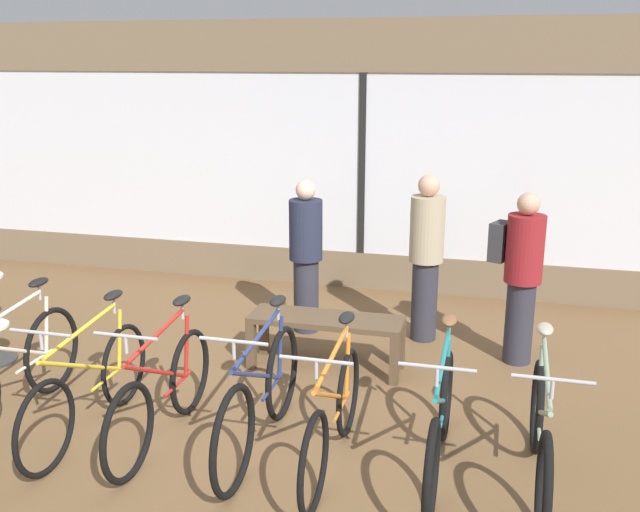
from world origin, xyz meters
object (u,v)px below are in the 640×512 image
bicycle_center (261,398)px  display_bench (326,327)px  bicycle_center_right (333,417)px  customer_mid_floor (426,255)px  bicycle_left (89,386)px  customer_near_rack (306,254)px  bicycle_center_left (163,393)px  bicycle_far_right (540,437)px  bicycle_far_left (13,371)px  customer_by_window (521,273)px  bicycle_right (440,424)px

bicycle_center → display_bench: bearing=85.6°
bicycle_center_right → customer_mid_floor: 2.59m
customer_mid_floor → display_bench: bearing=-129.7°
bicycle_left → customer_near_rack: bearing=67.6°
bicycle_center_left → customer_mid_floor: bearing=56.6°
bicycle_center_right → bicycle_far_right: (1.37, 0.08, -0.00)m
bicycle_far_left → customer_mid_floor: bearing=40.0°
bicycle_center_right → customer_mid_floor: size_ratio=0.99×
bicycle_far_left → bicycle_center: size_ratio=0.98×
display_bench → customer_mid_floor: (0.78, 0.95, 0.48)m
customer_by_window → bicycle_far_left: bearing=-151.0°
bicycle_center → bicycle_center_right: (0.56, -0.09, -0.03)m
bicycle_far_left → display_bench: 2.63m
bicycle_center_left → bicycle_far_right: 2.67m
bicycle_far_right → customer_mid_floor: (-1.03, 2.44, 0.51)m
bicycle_center → customer_by_window: bearing=49.2°
display_bench → customer_near_rack: customer_near_rack is taller
bicycle_center_left → customer_near_rack: size_ratio=1.05×
bicycle_center_right → bicycle_right: (0.72, 0.10, -0.01)m
bicycle_center_right → display_bench: bicycle_center_right is taller
bicycle_far_left → customer_near_rack: customer_near_rack is taller
bicycle_far_right → customer_near_rack: (-2.25, 2.36, 0.46)m
bicycle_center_right → bicycle_far_right: bicycle_far_right is taller
bicycle_far_left → bicycle_center: bicycle_center is taller
bicycle_left → customer_mid_floor: customer_mid_floor is taller
bicycle_far_left → bicycle_center_left: 1.29m
bicycle_right → bicycle_center: bearing=-179.8°
bicycle_center_left → bicycle_center_right: (1.30, -0.03, -0.00)m
bicycle_center → bicycle_far_right: (1.93, -0.01, -0.03)m
bicycle_center_left → customer_near_rack: 2.50m
display_bench → customer_mid_floor: customer_mid_floor is taller
bicycle_far_right → customer_mid_floor: size_ratio=1.03×
bicycle_center_left → bicycle_center: bearing=4.8°
customer_near_rack → bicycle_far_left: bearing=-125.8°
bicycle_far_left → bicycle_right: bearing=0.7°
bicycle_far_left → bicycle_left: size_ratio=1.02×
customer_near_rack → customer_mid_floor: customer_mid_floor is taller
bicycle_center_right → customer_near_rack: customer_near_rack is taller
customer_by_window → customer_mid_floor: 0.96m
bicycle_left → customer_by_window: size_ratio=1.08×
bicycle_left → bicycle_right: size_ratio=1.00×
bicycle_center → customer_by_window: customer_by_window is taller
bicycle_center_left → customer_mid_floor: 3.03m
bicycle_left → bicycle_center_left: bearing=3.6°
bicycle_far_left → bicycle_center_left: bearing=-1.3°
bicycle_center → bicycle_right: size_ratio=1.04×
bicycle_far_right → customer_by_window: customer_by_window is taller
customer_by_window → bicycle_center_left: bearing=-139.8°
customer_near_rack → customer_by_window: size_ratio=0.99×
customer_near_rack → bicycle_center_right: bearing=-70.4°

